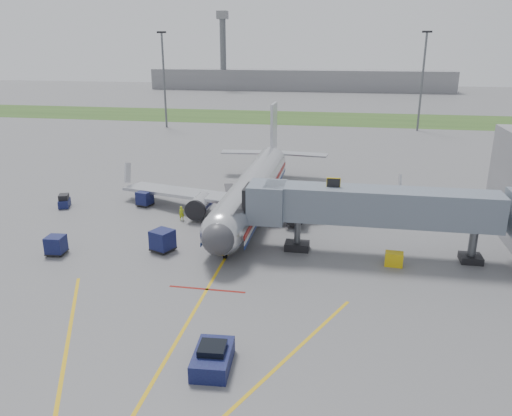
% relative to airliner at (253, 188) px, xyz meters
% --- Properties ---
extents(ground, '(400.00, 400.00, 0.00)m').
position_rel_airliner_xyz_m(ground, '(-0.00, -15.25, -2.65)').
color(ground, '#565659').
rests_on(ground, ground).
extents(grass_strip, '(300.00, 25.00, 0.01)m').
position_rel_airliner_xyz_m(grass_strip, '(-0.00, 74.75, -2.64)').
color(grass_strip, '#2D4C1E').
rests_on(grass_strip, ground).
extents(apron_markings, '(21.52, 50.00, 0.01)m').
position_rel_airliner_xyz_m(apron_markings, '(-0.00, -22.65, -2.64)').
color(apron_markings, gold).
rests_on(apron_markings, ground).
extents(airliner, '(32.10, 35.67, 10.25)m').
position_rel_airliner_xyz_m(airliner, '(0.00, 0.00, 0.00)').
color(airliner, silver).
rests_on(airliner, ground).
extents(jet_bridge, '(25.30, 4.00, 6.90)m').
position_rel_airliner_xyz_m(jet_bridge, '(12.86, -10.25, 1.82)').
color(jet_bridge, slate).
rests_on(jet_bridge, ground).
extents(light_mast_left, '(2.00, 0.44, 20.40)m').
position_rel_airliner_xyz_m(light_mast_left, '(-30.00, 54.75, 8.13)').
color(light_mast_left, '#595B60').
rests_on(light_mast_left, ground).
extents(light_mast_right, '(2.00, 0.44, 20.40)m').
position_rel_airliner_xyz_m(light_mast_right, '(25.00, 59.75, 8.13)').
color(light_mast_right, '#595B60').
rests_on(light_mast_right, ground).
extents(distant_terminal, '(120.00, 14.00, 8.00)m').
position_rel_airliner_xyz_m(distant_terminal, '(-10.00, 154.75, 1.35)').
color(distant_terminal, slate).
rests_on(distant_terminal, ground).
extents(control_tower, '(4.00, 4.00, 30.00)m').
position_rel_airliner_xyz_m(control_tower, '(-40.00, 149.75, 14.68)').
color(control_tower, '#595B60').
rests_on(control_tower, ground).
extents(pushback_tug, '(2.33, 3.57, 1.43)m').
position_rel_airliner_xyz_m(pushback_tug, '(2.93, -28.49, -2.05)').
color(pushback_tug, '#0F0D3A').
rests_on(pushback_tug, ground).
extents(baggage_tug, '(1.80, 2.38, 1.49)m').
position_rel_airliner_xyz_m(baggage_tug, '(-21.62, -2.49, -1.99)').
color(baggage_tug, '#0F0D3A').
rests_on(baggage_tug, ground).
extents(baggage_cart_a, '(1.68, 1.68, 1.69)m').
position_rel_airliner_xyz_m(baggage_cart_a, '(-15.01, -15.11, -1.78)').
color(baggage_cart_a, '#0F0D3A').
rests_on(baggage_cart_a, ground).
extents(baggage_cart_b, '(1.94, 1.94, 1.70)m').
position_rel_airliner_xyz_m(baggage_cart_b, '(-12.68, -0.41, -1.78)').
color(baggage_cart_b, '#0F0D3A').
rests_on(baggage_cart_b, ground).
extents(baggage_cart_c, '(2.38, 2.38, 1.96)m').
position_rel_airliner_xyz_m(baggage_cart_c, '(-5.94, -12.70, -1.65)').
color(baggage_cart_c, '#0F0D3A').
rests_on(baggage_cart_c, ground).
extents(belt_loader, '(2.74, 4.91, 2.32)m').
position_rel_airliner_xyz_m(belt_loader, '(-2.52, -0.02, -2.07)').
color(belt_loader, '#0F0D3A').
rests_on(belt_loader, ground).
extents(ground_power_cart, '(1.56, 1.10, 1.19)m').
position_rel_airliner_xyz_m(ground_power_cart, '(14.40, -12.25, -2.06)').
color(ground_power_cart, gold).
rests_on(ground_power_cart, ground).
extents(ramp_worker, '(0.67, 0.59, 1.53)m').
position_rel_airliner_xyz_m(ramp_worker, '(-6.89, -4.44, -1.88)').
color(ramp_worker, '#AFC717').
rests_on(ramp_worker, ground).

